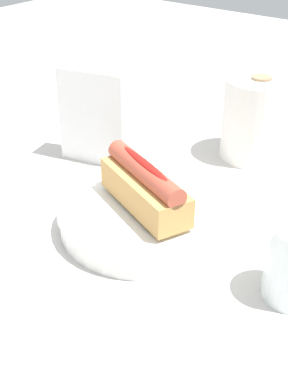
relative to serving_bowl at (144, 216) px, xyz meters
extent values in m
plane|color=beige|center=(-0.02, 0.00, -0.02)|extent=(2.40, 2.40, 0.00)
cylinder|color=white|center=(0.00, 0.00, 0.00)|extent=(0.22, 0.22, 0.03)
torus|color=white|center=(0.00, 0.00, 0.01)|extent=(0.23, 0.23, 0.01)
cube|color=tan|center=(0.00, 0.00, 0.04)|extent=(0.16, 0.10, 0.04)
cylinder|color=#B24C38|center=(0.00, 0.00, 0.06)|extent=(0.15, 0.08, 0.03)
ellipsoid|color=red|center=(0.00, 0.00, 0.08)|extent=(0.11, 0.05, 0.01)
cylinder|color=white|center=(0.01, 0.28, 0.05)|extent=(0.11, 0.11, 0.13)
cylinder|color=#997A5B|center=(0.01, 0.28, 0.11)|extent=(0.03, 0.03, 0.00)
cube|color=white|center=(-0.18, 0.11, 0.06)|extent=(0.12, 0.07, 0.15)
camera|label=1|loc=(0.35, -0.45, 0.38)|focal=49.77mm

